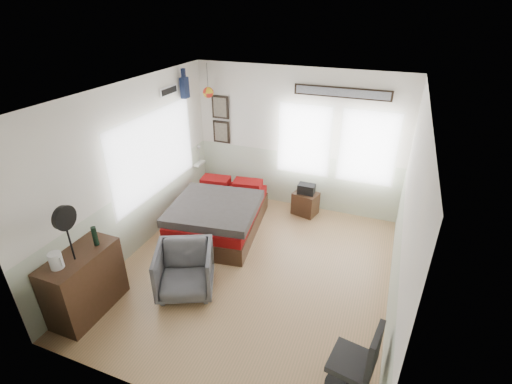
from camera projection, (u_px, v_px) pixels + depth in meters
ground_plane at (253, 270)px, 5.73m from camera, size 4.00×4.50×0.01m
room_shell at (252, 170)px, 5.16m from camera, size 4.02×4.52×2.71m
wall_decor at (236, 99)px, 6.72m from camera, size 3.55×1.32×1.44m
bed at (219, 214)px, 6.61m from camera, size 1.63×2.13×0.63m
dresser at (85, 283)px, 4.81m from camera, size 0.48×1.00×0.90m
armchair at (185, 270)px, 5.18m from camera, size 1.02×1.03×0.71m
nightstand at (305, 203)px, 7.14m from camera, size 0.51×0.45×0.44m
task_chair at (356, 368)px, 3.76m from camera, size 0.50×0.50×0.97m
kettle at (56, 261)px, 4.34m from camera, size 0.18×0.15×0.20m
bottle at (95, 236)px, 4.73m from camera, size 0.07×0.07×0.26m
stand_fan at (64, 219)px, 4.26m from camera, size 0.09×0.31×0.75m
black_bag at (306, 189)px, 6.99m from camera, size 0.31×0.21×0.18m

